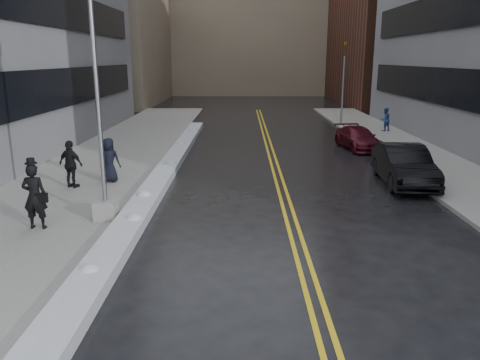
{
  "coord_description": "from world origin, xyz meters",
  "views": [
    {
      "loc": [
        0.94,
        -11.8,
        5.02
      ],
      "look_at": [
        0.87,
        2.4,
        1.3
      ],
      "focal_mm": 35.0,
      "sensor_mm": 36.0,
      "label": 1
    }
  ],
  "objects_px": {
    "pedestrian_c": "(109,160)",
    "car_black": "(404,165)",
    "lamppost": "(101,143)",
    "pedestrian_east": "(385,120)",
    "traffic_signal": "(343,80)",
    "car_maroon": "(358,138)",
    "pedestrian_fedora": "(35,196)",
    "pedestrian_d": "(71,164)",
    "fire_hydrant": "(412,155)"
  },
  "relations": [
    {
      "from": "pedestrian_fedora",
      "to": "fire_hydrant",
      "type": "bearing_deg",
      "value": -147.92
    },
    {
      "from": "traffic_signal",
      "to": "pedestrian_fedora",
      "type": "distance_m",
      "value": 26.67
    },
    {
      "from": "traffic_signal",
      "to": "pedestrian_east",
      "type": "height_order",
      "value": "traffic_signal"
    },
    {
      "from": "car_black",
      "to": "car_maroon",
      "type": "xyz_separation_m",
      "value": [
        0.0,
        7.71,
        -0.19
      ]
    },
    {
      "from": "car_black",
      "to": "pedestrian_c",
      "type": "bearing_deg",
      "value": -175.75
    },
    {
      "from": "lamppost",
      "to": "pedestrian_d",
      "type": "bearing_deg",
      "value": 122.67
    },
    {
      "from": "pedestrian_c",
      "to": "car_maroon",
      "type": "relative_size",
      "value": 0.42
    },
    {
      "from": "fire_hydrant",
      "to": "pedestrian_d",
      "type": "bearing_deg",
      "value": -163.38
    },
    {
      "from": "pedestrian_east",
      "to": "pedestrian_d",
      "type": "bearing_deg",
      "value": 17.92
    },
    {
      "from": "pedestrian_c",
      "to": "pedestrian_east",
      "type": "relative_size",
      "value": 1.14
    },
    {
      "from": "traffic_signal",
      "to": "car_black",
      "type": "distance_m",
      "value": 17.48
    },
    {
      "from": "pedestrian_c",
      "to": "pedestrian_d",
      "type": "height_order",
      "value": "pedestrian_d"
    },
    {
      "from": "lamppost",
      "to": "traffic_signal",
      "type": "bearing_deg",
      "value": 61.79
    },
    {
      "from": "fire_hydrant",
      "to": "traffic_signal",
      "type": "xyz_separation_m",
      "value": [
        -0.5,
        14.0,
        2.85
      ]
    },
    {
      "from": "pedestrian_d",
      "to": "pedestrian_fedora",
      "type": "bearing_deg",
      "value": 119.62
    },
    {
      "from": "traffic_signal",
      "to": "pedestrian_c",
      "type": "relative_size",
      "value": 3.36
    },
    {
      "from": "pedestrian_d",
      "to": "pedestrian_c",
      "type": "bearing_deg",
      "value": -120.91
    },
    {
      "from": "fire_hydrant",
      "to": "pedestrian_fedora",
      "type": "height_order",
      "value": "pedestrian_fedora"
    },
    {
      "from": "lamppost",
      "to": "car_black",
      "type": "bearing_deg",
      "value": 23.72
    },
    {
      "from": "lamppost",
      "to": "pedestrian_east",
      "type": "height_order",
      "value": "lamppost"
    },
    {
      "from": "car_maroon",
      "to": "pedestrian_east",
      "type": "bearing_deg",
      "value": 53.33
    },
    {
      "from": "fire_hydrant",
      "to": "pedestrian_d",
      "type": "height_order",
      "value": "pedestrian_d"
    },
    {
      "from": "traffic_signal",
      "to": "pedestrian_c",
      "type": "xyz_separation_m",
      "value": [
        -12.92,
        -17.47,
        -2.36
      ]
    },
    {
      "from": "fire_hydrant",
      "to": "pedestrian_fedora",
      "type": "relative_size",
      "value": 0.38
    },
    {
      "from": "traffic_signal",
      "to": "car_maroon",
      "type": "xyz_separation_m",
      "value": [
        -1.0,
        -9.54,
        -2.79
      ]
    },
    {
      "from": "pedestrian_c",
      "to": "car_maroon",
      "type": "bearing_deg",
      "value": -141.62
    },
    {
      "from": "car_black",
      "to": "pedestrian_east",
      "type": "bearing_deg",
      "value": 79.83
    },
    {
      "from": "traffic_signal",
      "to": "car_maroon",
      "type": "distance_m",
      "value": 9.99
    },
    {
      "from": "traffic_signal",
      "to": "pedestrian_d",
      "type": "distance_m",
      "value": 23.29
    },
    {
      "from": "traffic_signal",
      "to": "pedestrian_fedora",
      "type": "relative_size",
      "value": 3.08
    },
    {
      "from": "traffic_signal",
      "to": "pedestrian_d",
      "type": "relative_size",
      "value": 3.26
    },
    {
      "from": "pedestrian_fedora",
      "to": "pedestrian_d",
      "type": "xyz_separation_m",
      "value": [
        -0.54,
        4.47,
        -0.05
      ]
    },
    {
      "from": "car_black",
      "to": "pedestrian_d",
      "type": "bearing_deg",
      "value": -171.96
    },
    {
      "from": "pedestrian_c",
      "to": "pedestrian_d",
      "type": "xyz_separation_m",
      "value": [
        -1.21,
        -0.89,
        0.03
      ]
    },
    {
      "from": "traffic_signal",
      "to": "car_black",
      "type": "relative_size",
      "value": 1.24
    },
    {
      "from": "fire_hydrant",
      "to": "car_maroon",
      "type": "height_order",
      "value": "car_maroon"
    },
    {
      "from": "lamppost",
      "to": "car_black",
      "type": "xyz_separation_m",
      "value": [
        10.8,
        4.74,
        -1.74
      ]
    },
    {
      "from": "lamppost",
      "to": "traffic_signal",
      "type": "xyz_separation_m",
      "value": [
        11.8,
        22.0,
        0.87
      ]
    },
    {
      "from": "fire_hydrant",
      "to": "car_maroon",
      "type": "relative_size",
      "value": 0.17
    },
    {
      "from": "traffic_signal",
      "to": "pedestrian_d",
      "type": "bearing_deg",
      "value": -127.57
    },
    {
      "from": "pedestrian_fedora",
      "to": "car_black",
      "type": "xyz_separation_m",
      "value": [
        12.59,
        5.58,
        -0.33
      ]
    },
    {
      "from": "fire_hydrant",
      "to": "pedestrian_east",
      "type": "distance_m",
      "value": 10.35
    },
    {
      "from": "pedestrian_c",
      "to": "car_black",
      "type": "height_order",
      "value": "pedestrian_c"
    },
    {
      "from": "pedestrian_fedora",
      "to": "pedestrian_c",
      "type": "relative_size",
      "value": 1.09
    },
    {
      "from": "traffic_signal",
      "to": "car_maroon",
      "type": "height_order",
      "value": "traffic_signal"
    },
    {
      "from": "fire_hydrant",
      "to": "car_black",
      "type": "xyz_separation_m",
      "value": [
        -1.5,
        -3.26,
        0.25
      ]
    },
    {
      "from": "pedestrian_fedora",
      "to": "car_black",
      "type": "height_order",
      "value": "pedestrian_fedora"
    },
    {
      "from": "lamppost",
      "to": "pedestrian_c",
      "type": "relative_size",
      "value": 4.28
    },
    {
      "from": "car_black",
      "to": "car_maroon",
      "type": "bearing_deg",
      "value": 93.2
    },
    {
      "from": "traffic_signal",
      "to": "pedestrian_east",
      "type": "xyz_separation_m",
      "value": [
        2.2,
        -3.8,
        -2.47
      ]
    }
  ]
}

